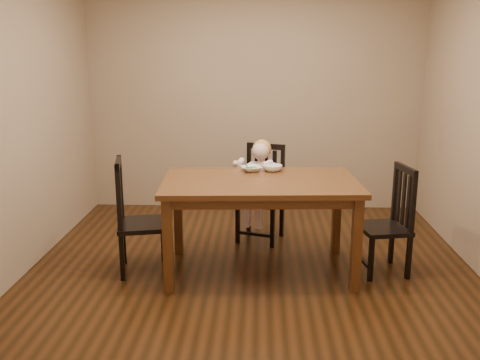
{
  "coord_description": "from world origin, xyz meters",
  "views": [
    {
      "loc": [
        0.07,
        -4.48,
        1.94
      ],
      "look_at": [
        -0.11,
        0.25,
        0.77
      ],
      "focal_mm": 40.0,
      "sensor_mm": 36.0,
      "label": 1
    }
  ],
  "objects_px": {
    "dining_table": "(260,191)",
    "bowl_peas": "(251,169)",
    "toddler": "(260,182)",
    "chair_right": "(389,222)",
    "chair_child": "(262,195)",
    "chair_left": "(136,218)",
    "bowl_veg": "(272,168)"
  },
  "relations": [
    {
      "from": "chair_child",
      "to": "bowl_peas",
      "type": "height_order",
      "value": "chair_child"
    },
    {
      "from": "chair_child",
      "to": "chair_right",
      "type": "height_order",
      "value": "chair_child"
    },
    {
      "from": "dining_table",
      "to": "chair_left",
      "type": "xyz_separation_m",
      "value": [
        -1.09,
        -0.04,
        -0.25
      ]
    },
    {
      "from": "bowl_veg",
      "to": "toddler",
      "type": "bearing_deg",
      "value": 103.26
    },
    {
      "from": "bowl_peas",
      "to": "chair_left",
      "type": "bearing_deg",
      "value": -159.83
    },
    {
      "from": "bowl_peas",
      "to": "bowl_veg",
      "type": "bearing_deg",
      "value": 4.81
    },
    {
      "from": "chair_child",
      "to": "toddler",
      "type": "xyz_separation_m",
      "value": [
        -0.02,
        -0.05,
        0.15
      ]
    },
    {
      "from": "dining_table",
      "to": "bowl_peas",
      "type": "relative_size",
      "value": 9.27
    },
    {
      "from": "dining_table",
      "to": "chair_left",
      "type": "height_order",
      "value": "chair_left"
    },
    {
      "from": "chair_child",
      "to": "bowl_veg",
      "type": "height_order",
      "value": "chair_child"
    },
    {
      "from": "bowl_peas",
      "to": "chair_right",
      "type": "bearing_deg",
      "value": -14.0
    },
    {
      "from": "chair_child",
      "to": "chair_left",
      "type": "distance_m",
      "value": 1.42
    },
    {
      "from": "chair_right",
      "to": "bowl_veg",
      "type": "height_order",
      "value": "chair_right"
    },
    {
      "from": "dining_table",
      "to": "bowl_peas",
      "type": "height_order",
      "value": "bowl_peas"
    },
    {
      "from": "bowl_peas",
      "to": "bowl_veg",
      "type": "height_order",
      "value": "bowl_veg"
    },
    {
      "from": "chair_child",
      "to": "chair_left",
      "type": "bearing_deg",
      "value": 56.51
    },
    {
      "from": "toddler",
      "to": "bowl_peas",
      "type": "xyz_separation_m",
      "value": [
        -0.09,
        -0.47,
        0.24
      ]
    },
    {
      "from": "dining_table",
      "to": "bowl_veg",
      "type": "bearing_deg",
      "value": 72.0
    },
    {
      "from": "chair_child",
      "to": "bowl_veg",
      "type": "xyz_separation_m",
      "value": [
        0.09,
        -0.5,
        0.39
      ]
    },
    {
      "from": "chair_right",
      "to": "toddler",
      "type": "relative_size",
      "value": 1.68
    },
    {
      "from": "bowl_veg",
      "to": "chair_right",
      "type": "bearing_deg",
      "value": -17.36
    },
    {
      "from": "chair_child",
      "to": "bowl_peas",
      "type": "distance_m",
      "value": 0.66
    },
    {
      "from": "toddler",
      "to": "bowl_peas",
      "type": "relative_size",
      "value": 3.07
    },
    {
      "from": "chair_right",
      "to": "toddler",
      "type": "xyz_separation_m",
      "value": [
        -1.13,
        0.78,
        0.16
      ]
    },
    {
      "from": "chair_right",
      "to": "bowl_veg",
      "type": "xyz_separation_m",
      "value": [
        -1.02,
        0.32,
        0.41
      ]
    },
    {
      "from": "chair_child",
      "to": "chair_left",
      "type": "height_order",
      "value": "chair_left"
    },
    {
      "from": "dining_table",
      "to": "chair_left",
      "type": "bearing_deg",
      "value": -177.82
    },
    {
      "from": "toddler",
      "to": "bowl_veg",
      "type": "xyz_separation_m",
      "value": [
        0.11,
        -0.46,
        0.24
      ]
    },
    {
      "from": "dining_table",
      "to": "chair_right",
      "type": "distance_m",
      "value": 1.16
    },
    {
      "from": "dining_table",
      "to": "chair_right",
      "type": "height_order",
      "value": "chair_right"
    },
    {
      "from": "chair_child",
      "to": "toddler",
      "type": "relative_size",
      "value": 1.73
    },
    {
      "from": "chair_right",
      "to": "chair_left",
      "type": "bearing_deg",
      "value": 81.41
    }
  ]
}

